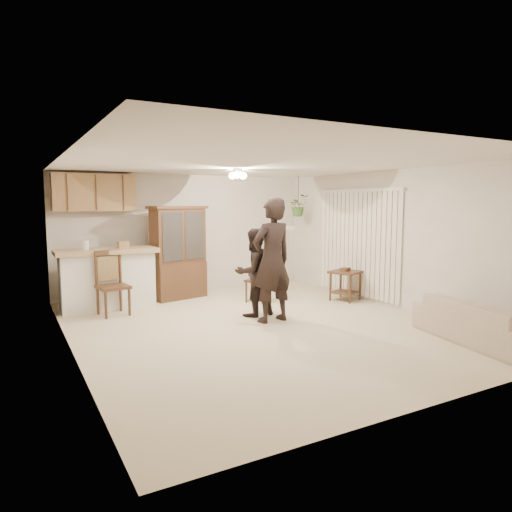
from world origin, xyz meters
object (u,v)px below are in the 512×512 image
side_table (345,285)px  chair_hutch_right (258,288)px  adult (272,266)px  sofa (483,317)px  china_hutch (178,253)px  chair_hutch_left (156,284)px  child (254,276)px  chair_bar (113,297)px

side_table → chair_hutch_right: size_ratio=0.73×
adult → chair_hutch_right: bearing=-117.9°
sofa → china_hutch: bearing=38.3°
china_hutch → chair_hutch_left: bearing=137.6°
sofa → child: size_ratio=1.39×
china_hutch → chair_hutch_right: bearing=-54.3°
chair_hutch_left → chair_hutch_right: size_ratio=1.04×
child → chair_bar: child is taller
adult → china_hutch: (-0.70, 2.47, 0.01)m
chair_hutch_left → chair_hutch_right: bearing=-8.5°
side_table → adult: bearing=-161.6°
child → chair_bar: bearing=-37.1°
china_hutch → chair_hutch_left: china_hutch is taller
adult → side_table: adult is taller
adult → side_table: size_ratio=2.60×
chair_bar → china_hutch: bearing=20.9°
sofa → chair_hutch_right: 4.03m
adult → side_table: bearing=-168.7°
adult → side_table: (2.09, 0.69, -0.60)m
china_hutch → side_table: bearing=-45.8°
sofa → side_table: bearing=6.7°
chair_bar → chair_hutch_left: size_ratio=1.10×
child → adult: bearing=91.5°
china_hutch → chair_bar: size_ratio=1.68×
sofa → chair_bar: bearing=55.1°
sofa → china_hutch: size_ratio=1.01×
side_table → chair_hutch_right: bearing=155.7°
chair_hutch_right → china_hutch: bearing=-74.9°
chair_bar → chair_hutch_left: chair_bar is taller
child → chair_hutch_left: bearing=-72.4°
adult → child: bearing=-88.2°
adult → chair_bar: 2.78m
child → chair_hutch_left: child is taller
chair_bar → chair_hutch_left: 1.47m
china_hutch → chair_bar: (-1.45, -0.81, -0.60)m
chair_hutch_right → side_table: bearing=121.8°
china_hutch → side_table: china_hutch is taller
side_table → chair_bar: chair_bar is taller
china_hutch → side_table: size_ratio=2.67×
china_hutch → chair_bar: bearing=-164.2°
chair_hutch_left → child: bearing=-35.2°
adult → chair_bar: (-2.15, 1.66, -0.59)m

